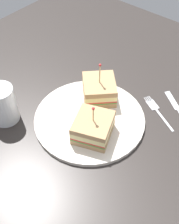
% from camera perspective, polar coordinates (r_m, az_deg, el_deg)
% --- Properties ---
extents(ground_plane, '(1.14, 1.14, 0.02)m').
position_cam_1_polar(ground_plane, '(0.74, 0.00, -2.11)').
color(ground_plane, '#2D2826').
extents(plate, '(0.28, 0.28, 0.01)m').
position_cam_1_polar(plate, '(0.73, 0.00, -1.34)').
color(plate, silver).
rests_on(plate, ground_plane).
extents(sandwich_half_front, '(0.11, 0.11, 0.09)m').
position_cam_1_polar(sandwich_half_front, '(0.67, 0.71, -3.07)').
color(sandwich_half_front, tan).
rests_on(sandwich_half_front, plate).
extents(sandwich_half_back, '(0.12, 0.12, 0.11)m').
position_cam_1_polar(sandwich_half_back, '(0.76, 1.93, 4.49)').
color(sandwich_half_back, tan).
rests_on(sandwich_half_back, plate).
extents(drink_glass, '(0.07, 0.07, 0.10)m').
position_cam_1_polar(drink_glass, '(0.74, -16.71, 1.09)').
color(drink_glass, gold).
rests_on(drink_glass, ground_plane).
extents(fork, '(0.12, 0.07, 0.00)m').
position_cam_1_polar(fork, '(0.77, 13.02, 0.58)').
color(fork, silver).
rests_on(fork, ground_plane).
extents(knife, '(0.11, 0.09, 0.00)m').
position_cam_1_polar(knife, '(0.80, 16.71, 1.19)').
color(knife, silver).
rests_on(knife, ground_plane).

